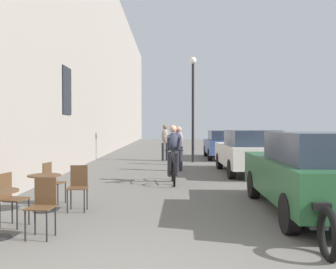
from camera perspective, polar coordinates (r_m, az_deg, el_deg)
The scene contains 15 objects.
building_facade_left at distance 18.51m, azimuth -12.64°, elevation 13.37°, with size 0.54×68.00×11.14m.
cafe_chair_near_toward_street at distance 6.06m, azimuth -18.64°, elevation -9.83°, with size 0.41×0.41×0.89m.
cafe_chair_near_toward_wall at distance 6.87m, azimuth -22.96°, elevation -8.54°, with size 0.46×0.46×0.89m.
cafe_table_mid at distance 7.83m, azimuth -18.41°, elevation -7.29°, with size 0.64×0.64×0.72m.
cafe_chair_mid_toward_street at distance 7.72m, azimuth -13.64°, elevation -7.40°, with size 0.40×0.40×0.89m.
cafe_chair_mid_toward_wall at distance 8.51m, azimuth -17.41°, elevation -6.62°, with size 0.45×0.45×0.89m.
cyclist_on_bicycle at distance 11.08m, azimuth 0.65°, elevation -3.22°, with size 0.52×1.76×1.74m.
pedestrian_near at distance 13.99m, azimuth 1.36°, elevation -1.72°, with size 0.34×0.24×1.68m.
pedestrian_mid at distance 16.26m, azimuth 1.56°, elevation -1.35°, with size 0.35×0.25×1.66m.
pedestrian_far at distance 18.23m, azimuth -0.59°, elevation -0.89°, with size 0.38×0.30×1.76m.
street_lamp at distance 17.61m, azimuth 3.69°, elevation 5.92°, with size 0.32×0.32×4.90m.
parked_car_nearest at distance 7.66m, azimuth 21.16°, elevation -5.29°, with size 1.99×4.47×1.57m.
parked_car_second at distance 13.53m, azimuth 12.01°, elevation -2.48°, with size 1.84×4.34×1.54m.
parked_car_third at distance 19.62m, azimuth 8.21°, elevation -1.43°, with size 1.82×4.15×1.46m.
parked_motorcycle at distance 5.95m, azimuth 20.98°, elevation -11.16°, with size 0.62×2.14×0.92m.
Camera 1 is at (0.45, -3.68, 1.68)m, focal length 40.09 mm.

